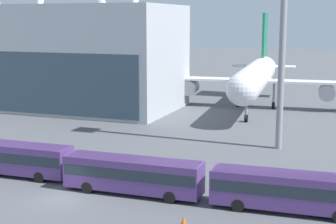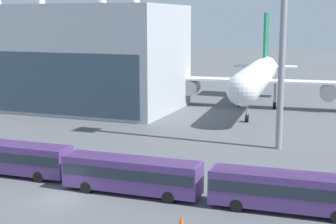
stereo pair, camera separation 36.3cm
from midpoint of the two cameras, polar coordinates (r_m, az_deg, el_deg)
name	(u,v)px [view 2 (the right image)]	position (r m, az deg, el deg)	size (l,w,h in m)	color
ground_plane	(61,198)	(43.64, -11.52, -9.34)	(440.00, 440.00, 0.00)	#515459
airliner_at_gate_near	(3,71)	(100.39, -17.76, 4.32)	(35.94, 38.07, 13.96)	silver
airliner_at_gate_far	(257,76)	(85.35, 9.97, 3.93)	(40.14, 37.16, 15.65)	white
shuttle_bus_0	(11,156)	(50.59, -16.77, -4.71)	(11.91, 2.80, 3.04)	#56387A
shuttle_bus_1	(132,173)	(43.38, -3.82, -6.76)	(11.91, 2.80, 3.04)	#56387A
shuttle_bus_2	(288,189)	(40.35, 13.39, -8.35)	(11.96, 3.05, 3.04)	#56387A
lane_stripe_3	(288,190)	(45.95, 13.42, -8.40)	(8.37, 0.25, 0.01)	yellow
traffic_cone_1	(182,221)	(37.30, 1.80, -11.98)	(0.61, 0.61, 0.75)	black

